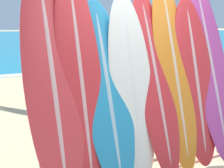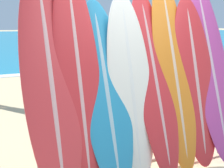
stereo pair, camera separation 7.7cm
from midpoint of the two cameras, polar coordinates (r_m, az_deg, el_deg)
name	(u,v)px [view 2 (the right image)]	position (r m, az deg, el deg)	size (l,w,h in m)	color
surfboard_rack	(143,133)	(3.72, 6.36, -8.88)	(2.51, 0.04, 0.92)	gray
surfboard_slot_0	(51,84)	(3.12, -10.46, 0.05)	(0.57, 0.80, 2.35)	red
surfboard_slot_1	(79,81)	(3.21, -5.41, 0.63)	(0.49, 0.66, 2.37)	red
surfboard_slot_2	(106,94)	(3.34, -0.40, -1.83)	(0.56, 0.74, 2.03)	teal
surfboard_slot_3	(131,88)	(3.47, 4.13, -0.71)	(0.54, 0.58, 2.11)	silver
surfboard_slot_4	(155,83)	(3.67, 8.42, 0.26)	(0.50, 0.83, 2.16)	red
surfboard_slot_5	(174,73)	(3.85, 11.86, 1.93)	(0.52, 0.75, 2.33)	orange
surfboard_slot_6	(196,81)	(4.05, 15.58, 0.57)	(0.60, 0.60, 2.10)	red
surfboard_slot_7	(211,68)	(4.28, 18.18, 2.81)	(0.57, 0.84, 2.37)	#B23D8E
person_near_water	(122,64)	(6.81, 2.11, 3.75)	(0.27, 0.22, 1.64)	#A87A5B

